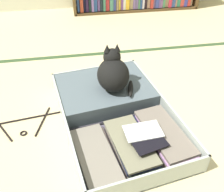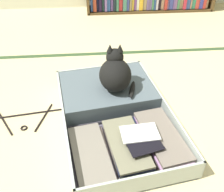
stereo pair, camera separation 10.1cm
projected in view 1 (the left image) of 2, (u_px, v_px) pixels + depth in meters
The scene contains 5 objects.
ground_plane at pixel (141, 147), 1.45m from camera, with size 10.00×10.00×0.00m, color #CEBD89.
tatami_border at pixel (109, 53), 2.33m from camera, with size 4.80×0.05×0.00m.
open_suitcase at pixel (114, 109), 1.63m from camera, with size 0.77×1.07×0.13m.
black_cat at pixel (113, 73), 1.62m from camera, with size 0.25×0.26×0.29m.
clothes_hanger at pixel (23, 124), 1.59m from camera, with size 0.47×0.27×0.01m.
Camera 1 is at (-0.32, -0.93, 1.11)m, focal length 41.36 mm.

